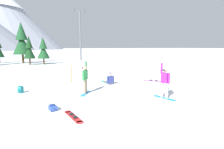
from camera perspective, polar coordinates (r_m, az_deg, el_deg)
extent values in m
plane|color=white|center=(9.53, 3.20, -9.36)|extent=(800.00, 800.00, 0.00)
cube|color=#1E8CD8|center=(11.04, 16.03, -7.10)|extent=(0.65, 1.49, 0.02)
cylinder|color=#B7B7BC|center=(10.84, 16.83, -4.92)|extent=(0.15, 0.15, 0.89)
cylinder|color=#B7B7BC|center=(11.02, 15.45, -4.64)|extent=(0.15, 0.15, 0.89)
cube|color=#8C1E8C|center=(10.79, 16.30, -1.00)|extent=(0.34, 0.45, 0.57)
cylinder|color=#8C1E8C|center=(10.65, 17.44, -1.21)|extent=(0.11, 0.11, 0.58)
cylinder|color=#8C1E8C|center=(10.86, 15.29, 1.95)|extent=(0.11, 0.11, 0.60)
sphere|color=tan|center=(10.73, 16.40, 1.34)|extent=(0.24, 0.24, 0.24)
cube|color=black|center=(10.61, 15.96, 1.34)|extent=(0.08, 0.17, 0.08)
cube|color=#1E8CD8|center=(11.77, -8.32, -5.87)|extent=(1.01, 1.39, 0.02)
cylinder|color=gray|center=(11.52, -8.59, -3.85)|extent=(0.15, 0.15, 0.90)
cylinder|color=gray|center=(11.82, -8.15, -3.52)|extent=(0.15, 0.15, 0.90)
cube|color=#237238|center=(11.53, -8.45, -0.14)|extent=(0.41, 0.47, 0.56)
cylinder|color=#237238|center=(11.29, -8.82, -0.39)|extent=(0.11, 0.11, 0.58)
cylinder|color=#237238|center=(11.71, -8.15, 2.61)|extent=(0.11, 0.11, 0.60)
sphere|color=tan|center=(11.48, -8.50, 2.03)|extent=(0.24, 0.24, 0.24)
cube|color=black|center=(11.52, -9.17, 2.08)|extent=(0.12, 0.17, 0.08)
cube|color=#4C4C51|center=(14.45, -0.49, -2.92)|extent=(0.38, 0.31, 0.10)
cylinder|color=#4C4C51|center=(14.83, -1.74, -2.52)|extent=(0.21, 0.81, 0.14)
cylinder|color=#4C4C51|center=(14.92, -1.06, -2.45)|extent=(0.21, 0.81, 0.14)
cube|color=#19B259|center=(15.24, -2.09, -2.46)|extent=(0.41, 1.58, 0.02)
cube|color=navy|center=(14.39, -0.49, -1.64)|extent=(0.42, 0.27, 0.56)
cylinder|color=navy|center=(14.26, -1.41, -1.65)|extent=(0.11, 0.11, 0.52)
cylinder|color=navy|center=(14.50, 0.41, -1.48)|extent=(0.11, 0.11, 0.52)
sphere|color=tan|center=(14.31, -0.50, 0.09)|extent=(0.24, 0.24, 0.24)
sphere|color=navy|center=(14.31, -0.50, 0.29)|extent=(0.20, 0.20, 0.20)
cube|color=red|center=(8.09, -12.06, -12.81)|extent=(0.51, 1.45, 0.02)
cylinder|color=red|center=(7.47, -10.03, -14.59)|extent=(0.33, 0.33, 0.02)
cylinder|color=red|center=(8.72, -13.77, -11.27)|extent=(0.33, 0.33, 0.02)
cube|color=black|center=(7.88, -11.50, -13.00)|extent=(0.17, 0.22, 0.07)
cube|color=black|center=(8.26, -12.61, -12.02)|extent=(0.17, 0.22, 0.07)
cube|color=#993FD8|center=(16.22, 12.91, -2.00)|extent=(1.20, 1.44, 0.02)
cylinder|color=#993FD8|center=(16.03, 15.72, -2.23)|extent=(0.35, 0.35, 0.02)
cylinder|color=#993FD8|center=(16.45, 10.18, -1.77)|extent=(0.35, 0.35, 0.02)
cube|color=black|center=(16.15, 13.75, -1.90)|extent=(0.23, 0.24, 0.07)
cube|color=black|center=(16.28, 12.09, -1.76)|extent=(0.23, 0.24, 0.07)
cube|color=#2D4C9E|center=(9.08, -18.06, -9.94)|extent=(0.39, 0.50, 0.23)
cube|color=navy|center=(9.12, -18.23, -9.06)|extent=(0.26, 0.24, 0.07)
cylinder|color=black|center=(8.86, -17.64, -10.28)|extent=(0.05, 0.12, 0.02)
cube|color=#1E7A7F|center=(13.17, -26.75, -4.24)|extent=(0.36, 0.37, 0.44)
cube|color=#165B5F|center=(13.11, -27.19, -4.62)|extent=(0.19, 0.21, 0.20)
cylinder|color=black|center=(13.12, -26.82, -3.22)|extent=(0.09, 0.11, 0.02)
cylinder|color=orange|center=(15.74, -12.66, 0.71)|extent=(0.06, 0.06, 1.66)
cylinder|color=#472D19|center=(33.32, -24.35, 3.71)|extent=(0.24, 0.24, 1.06)
cone|color=#143819|center=(33.24, -24.52, 6.56)|extent=(1.80, 1.80, 2.26)
cone|color=#143819|center=(33.24, -24.70, 9.28)|extent=(1.17, 1.17, 2.07)
cylinder|color=#472D19|center=(40.00, -31.82, 3.88)|extent=(0.24, 0.24, 1.06)
cylinder|color=#472D19|center=(37.17, -26.15, 4.47)|extent=(0.37, 0.37, 1.63)
cone|color=#194723|center=(37.11, -26.41, 8.39)|extent=(3.16, 3.16, 3.47)
cone|color=#194723|center=(37.21, -26.66, 12.12)|extent=(2.06, 2.06, 3.18)
cylinder|color=#472D19|center=(33.31, -20.59, 3.90)|extent=(0.23, 0.23, 1.02)
cone|color=#194723|center=(33.24, -20.73, 6.64)|extent=(2.04, 2.04, 2.18)
cone|color=#194723|center=(33.23, -20.88, 9.27)|extent=(1.33, 1.33, 2.00)
cylinder|color=#595B60|center=(42.58, -9.91, 11.86)|extent=(0.36, 0.36, 10.87)
cube|color=#595B60|center=(43.27, -10.12, 19.27)|extent=(2.91, 0.24, 0.30)
cylinder|color=black|center=(43.01, -11.71, 19.29)|extent=(0.44, 0.10, 0.44)
cylinder|color=black|center=(43.56, -8.55, 19.23)|extent=(0.44, 0.10, 0.44)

